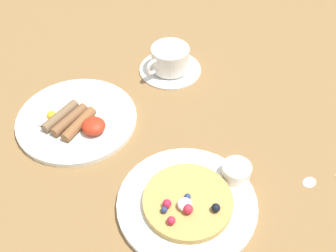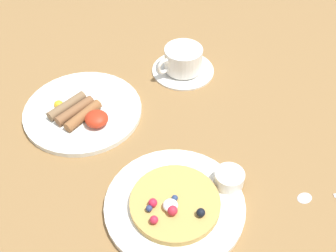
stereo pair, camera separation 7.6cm
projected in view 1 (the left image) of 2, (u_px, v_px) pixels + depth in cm
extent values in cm
cube|color=olive|center=(165.00, 143.00, 84.84)|extent=(177.72, 150.62, 3.00)
cylinder|color=white|center=(187.00, 204.00, 72.28)|extent=(24.49, 24.49, 1.22)
cylinder|color=tan|center=(188.00, 201.00, 71.10)|extent=(15.60, 15.60, 1.31)
sphere|color=red|center=(167.00, 204.00, 69.13)|extent=(1.51, 1.51, 1.51)
sphere|color=navy|center=(164.00, 210.00, 68.53)|extent=(1.13, 1.13, 1.13)
sphere|color=navy|center=(188.00, 197.00, 70.35)|extent=(1.10, 1.10, 1.10)
sphere|color=#BF243B|center=(171.00, 220.00, 66.98)|extent=(1.41, 1.41, 1.41)
sphere|color=black|center=(216.00, 208.00, 68.58)|extent=(1.50, 1.50, 1.50)
sphere|color=#BF2638|center=(188.00, 209.00, 68.29)|extent=(1.72, 1.72, 1.72)
ellipsoid|color=white|center=(185.00, 204.00, 69.04)|extent=(2.56, 2.56, 1.53)
cylinder|color=white|center=(236.00, 171.00, 74.75)|extent=(5.33, 5.33, 2.70)
cylinder|color=#612809|center=(237.00, 169.00, 74.36)|extent=(4.37, 4.37, 0.32)
cylinder|color=white|center=(77.00, 119.00, 86.72)|extent=(25.02, 25.02, 1.12)
cylinder|color=brown|center=(79.00, 124.00, 83.55)|extent=(9.12, 5.61, 2.08)
cylinder|color=brown|center=(70.00, 120.00, 84.36)|extent=(9.23, 5.02, 2.08)
cylinder|color=brown|center=(60.00, 116.00, 85.17)|extent=(9.24, 4.98, 2.08)
ellipsoid|color=white|center=(52.00, 117.00, 85.93)|extent=(6.47, 5.50, 0.60)
sphere|color=yellow|center=(51.00, 116.00, 85.57)|extent=(2.00, 2.00, 2.00)
ellipsoid|color=#B82E17|center=(94.00, 126.00, 82.78)|extent=(4.79, 4.79, 2.64)
cylinder|color=white|center=(170.00, 69.00, 98.65)|extent=(14.63, 14.63, 0.88)
cylinder|color=white|center=(170.00, 58.00, 96.38)|extent=(8.84, 8.84, 5.41)
torus|color=white|center=(153.00, 67.00, 93.61)|extent=(3.90, 1.24, 3.83)
cylinder|color=#966E5C|center=(170.00, 52.00, 95.13)|extent=(7.51, 7.51, 0.43)
ellipsoid|color=silver|center=(310.00, 181.00, 75.98)|extent=(2.86, 2.20, 0.60)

